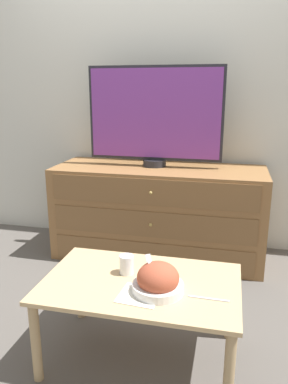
{
  "coord_description": "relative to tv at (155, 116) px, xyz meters",
  "views": [
    {
      "loc": [
        0.59,
        -3.03,
        1.28
      ],
      "look_at": [
        0.17,
        -1.24,
        0.77
      ],
      "focal_mm": 35.0,
      "sensor_mm": 36.0,
      "label": 1
    }
  ],
  "objects": [
    {
      "name": "takeout_bowl",
      "position": [
        0.29,
        -1.31,
        -0.62
      ],
      "size": [
        0.23,
        0.23,
        0.16
      ],
      "color": "silver",
      "rests_on": "coffee_table"
    },
    {
      "name": "ground_plane",
      "position": [
        -0.02,
        0.27,
        -1.09
      ],
      "size": [
        12.0,
        12.0,
        0.0
      ],
      "primitive_type": "plane",
      "color": "#56514C"
    },
    {
      "name": "napkin",
      "position": [
        0.22,
        -1.36,
        -0.67
      ],
      "size": [
        0.19,
        0.19,
        0.0
      ],
      "color": "silver",
      "rests_on": "coffee_table"
    },
    {
      "name": "coffee_table",
      "position": [
        0.19,
        -1.24,
        -0.73
      ],
      "size": [
        0.91,
        0.58,
        0.41
      ],
      "color": "tan",
      "rests_on": "ground_plane"
    },
    {
      "name": "dresser",
      "position": [
        0.04,
        -0.05,
        -0.73
      ],
      "size": [
        1.59,
        0.59,
        0.71
      ],
      "color": "olive",
      "rests_on": "ground_plane"
    },
    {
      "name": "tv",
      "position": [
        0.0,
        0.0,
        0.0
      ],
      "size": [
        1.01,
        0.17,
        0.74
      ],
      "color": "#232328",
      "rests_on": "dresser"
    },
    {
      "name": "knife",
      "position": [
        0.51,
        -1.33,
        -0.67
      ],
      "size": [
        0.18,
        0.01,
        0.01
      ],
      "color": "silver",
      "rests_on": "coffee_table"
    },
    {
      "name": "wall_back",
      "position": [
        -0.02,
        0.29,
        0.21
      ],
      "size": [
        12.0,
        0.05,
        2.6
      ],
      "color": "silver",
      "rests_on": "ground_plane"
    },
    {
      "name": "drink_cup",
      "position": [
        0.11,
        -1.18,
        -0.63
      ],
      "size": [
        0.07,
        0.07,
        0.09
      ],
      "color": "white",
      "rests_on": "coffee_table"
    }
  ]
}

